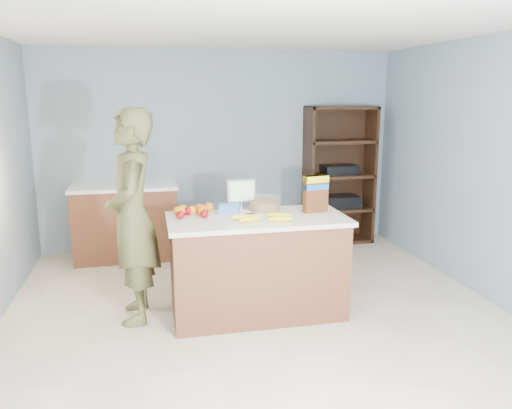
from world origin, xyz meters
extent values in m
cube|color=beige|center=(0.00, 0.00, 0.00)|extent=(4.50, 5.00, 0.02)
cube|color=gray|center=(0.00, 2.50, 1.25)|extent=(4.50, 0.02, 2.50)
cube|color=gray|center=(0.00, -2.50, 1.25)|extent=(4.50, 0.02, 2.50)
cube|color=gray|center=(2.25, 0.00, 1.25)|extent=(0.02, 5.00, 2.50)
cube|color=white|center=(0.00, 0.00, 2.50)|extent=(4.50, 5.00, 0.02)
cube|color=brown|center=(0.00, 0.30, 0.43)|extent=(1.50, 0.70, 0.86)
cube|color=silver|center=(0.00, 0.30, 0.88)|extent=(1.56, 0.76, 0.04)
cube|color=black|center=(0.00, 0.30, 0.05)|extent=(1.46, 0.66, 0.10)
cube|color=brown|center=(-1.20, 2.20, 0.43)|extent=(1.20, 0.60, 0.86)
cube|color=white|center=(-1.20, 2.20, 0.88)|extent=(1.24, 0.62, 0.04)
cube|color=black|center=(1.55, 2.48, 0.90)|extent=(0.90, 0.04, 1.80)
cube|color=black|center=(1.12, 2.30, 0.90)|extent=(0.04, 0.40, 1.80)
cube|color=black|center=(1.98, 2.30, 0.90)|extent=(0.04, 0.40, 1.80)
cube|color=black|center=(1.55, 2.30, 0.02)|extent=(0.90, 0.40, 0.04)
cube|color=black|center=(1.55, 2.30, 0.45)|extent=(0.90, 0.40, 0.04)
cube|color=black|center=(1.55, 2.30, 0.90)|extent=(0.90, 0.40, 0.04)
cube|color=black|center=(1.55, 2.30, 1.35)|extent=(0.90, 0.40, 0.04)
cube|color=black|center=(1.55, 2.30, 1.78)|extent=(0.90, 0.40, 0.04)
cube|color=black|center=(1.55, 2.30, 0.55)|extent=(0.55, 0.32, 0.16)
cube|color=black|center=(1.55, 2.30, 0.98)|extent=(0.45, 0.30, 0.12)
imported|color=#4F4F2A|center=(-1.06, 0.44, 0.92)|extent=(0.46, 0.68, 1.84)
cube|color=tan|center=(-1.05, 2.17, 1.01)|extent=(0.12, 0.10, 0.22)
cylinder|color=black|center=(-1.09, 2.17, 1.17)|extent=(0.02, 0.02, 0.09)
cylinder|color=black|center=(-1.07, 2.17, 1.17)|extent=(0.02, 0.02, 0.09)
cylinder|color=black|center=(-1.05, 2.17, 1.17)|extent=(0.02, 0.02, 0.09)
cylinder|color=black|center=(-1.03, 2.17, 1.17)|extent=(0.02, 0.02, 0.09)
cylinder|color=black|center=(-1.01, 2.17, 1.17)|extent=(0.02, 0.02, 0.09)
cube|color=white|center=(-0.10, 0.43, 0.90)|extent=(0.25, 0.19, 0.00)
cube|color=white|center=(0.03, 0.39, 0.90)|extent=(0.23, 0.12, 0.00)
ellipsoid|color=yellow|center=(-0.14, 0.22, 0.92)|extent=(0.23, 0.05, 0.05)
ellipsoid|color=yellow|center=(-0.09, 0.14, 0.92)|extent=(0.23, 0.11, 0.05)
ellipsoid|color=yellow|center=(0.18, 0.22, 0.92)|extent=(0.23, 0.12, 0.05)
ellipsoid|color=yellow|center=(0.15, 0.09, 0.92)|extent=(0.23, 0.10, 0.05)
sphere|color=maroon|center=(-0.58, 0.50, 0.94)|extent=(0.07, 0.07, 0.07)
sphere|color=maroon|center=(-0.45, 0.37, 0.94)|extent=(0.07, 0.07, 0.07)
sphere|color=maroon|center=(-0.66, 0.36, 0.94)|extent=(0.07, 0.07, 0.07)
sphere|color=orange|center=(-0.67, 0.50, 0.94)|extent=(0.08, 0.08, 0.08)
sphere|color=orange|center=(-0.62, 0.56, 0.94)|extent=(0.08, 0.08, 0.08)
sphere|color=orange|center=(-0.46, 0.45, 0.94)|extent=(0.08, 0.08, 0.08)
sphere|color=orange|center=(-0.45, 0.52, 0.94)|extent=(0.08, 0.08, 0.08)
sphere|color=orange|center=(-0.63, 0.57, 0.94)|extent=(0.08, 0.08, 0.08)
sphere|color=orange|center=(-0.55, 0.51, 0.94)|extent=(0.08, 0.08, 0.08)
sphere|color=orange|center=(-0.38, 0.61, 0.94)|extent=(0.08, 0.08, 0.08)
sphere|color=orange|center=(-0.48, 0.56, 0.94)|extent=(0.08, 0.08, 0.08)
sphere|color=orange|center=(-0.65, 0.50, 0.94)|extent=(0.08, 0.08, 0.08)
cube|color=blue|center=(-0.21, 0.50, 0.94)|extent=(0.20, 0.16, 0.08)
cylinder|color=#267219|center=(0.12, 0.52, 0.95)|extent=(0.27, 0.27, 0.09)
cylinder|color=white|center=(0.12, 0.52, 0.97)|extent=(0.30, 0.30, 0.13)
cylinder|color=silver|center=(-0.08, 0.64, 0.91)|extent=(0.12, 0.12, 0.01)
cylinder|color=silver|center=(-0.08, 0.64, 0.94)|extent=(0.02, 0.02, 0.05)
cube|color=silver|center=(-0.08, 0.64, 1.07)|extent=(0.28, 0.08, 0.22)
cube|color=yellow|center=(-0.07, 0.62, 1.07)|extent=(0.24, 0.04, 0.18)
cube|color=#592B14|center=(0.55, 0.37, 1.07)|extent=(0.23, 0.12, 0.33)
cube|color=yellow|center=(0.55, 0.37, 1.20)|extent=(0.23, 0.12, 0.06)
cube|color=blue|center=(0.55, 0.37, 1.13)|extent=(0.23, 0.12, 0.05)
camera|label=1|loc=(-0.91, -3.83, 1.94)|focal=35.00mm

